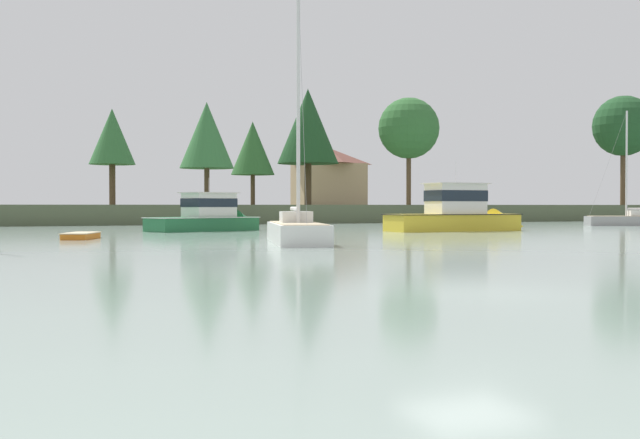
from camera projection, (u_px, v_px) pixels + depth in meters
ground_plane at (468, 292)px, 15.75m from camera, size 514.71×514.71×0.00m
far_shore_bank at (89, 213)px, 89.96m from camera, size 231.62×45.97×1.83m
cruiser_yellow at (464, 219)px, 53.95m from camera, size 10.87×3.29×5.78m
sailboat_grey at (634, 223)px, 68.33m from camera, size 8.20×4.88×10.58m
cruiser_green at (214, 221)px, 54.29m from camera, size 9.17×5.66×4.70m
dinghy_orange at (81, 237)px, 40.74m from camera, size 2.38×3.46×0.47m
sailboat_white at (297, 237)px, 36.74m from camera, size 4.31×8.98×12.67m
shore_tree_far_left at (623, 126)px, 95.12m from camera, size 7.32×7.32×13.28m
shore_tree_center at (253, 148)px, 88.87m from camera, size 4.95×4.95×9.47m
shore_tree_right at (207, 135)px, 75.99m from camera, size 5.27×5.27×9.99m
shore_tree_left_mid at (112, 137)px, 92.49m from camera, size 5.41×5.41×11.40m
shore_tree_inland_b at (409, 128)px, 84.50m from camera, size 6.59×6.59×11.58m
shore_tree_far_right at (308, 127)px, 92.25m from camera, size 7.23×7.23×13.71m
cottage_near_water at (329, 176)px, 110.39m from camera, size 9.67×7.46×8.07m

